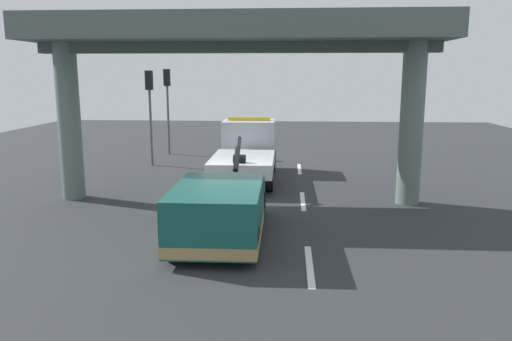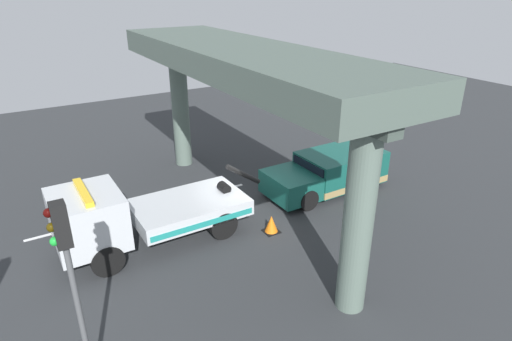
# 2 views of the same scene
# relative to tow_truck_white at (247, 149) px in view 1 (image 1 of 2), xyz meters

# --- Properties ---
(ground_plane) EXTENTS (60.00, 40.00, 0.10)m
(ground_plane) POSITION_rel_tow_truck_white_xyz_m (-4.03, -0.01, -1.25)
(ground_plane) COLOR #2D3033
(lane_stripe_west) EXTENTS (2.60, 0.16, 0.01)m
(lane_stripe_west) POSITION_rel_tow_truck_white_xyz_m (-10.03, -2.30, -1.20)
(lane_stripe_west) COLOR silver
(lane_stripe_west) RESTS_ON ground
(lane_stripe_mid) EXTENTS (2.60, 0.16, 0.01)m
(lane_stripe_mid) POSITION_rel_tow_truck_white_xyz_m (-4.03, -2.30, -1.20)
(lane_stripe_mid) COLOR silver
(lane_stripe_mid) RESTS_ON ground
(lane_stripe_east) EXTENTS (2.60, 0.16, 0.01)m
(lane_stripe_east) POSITION_rel_tow_truck_white_xyz_m (1.97, -2.30, -1.20)
(lane_stripe_east) COLOR silver
(lane_stripe_east) RESTS_ON ground
(tow_truck_white) EXTENTS (7.26, 2.43, 2.46)m
(tow_truck_white) POSITION_rel_tow_truck_white_xyz_m (0.00, 0.00, 0.00)
(tow_truck_white) COLOR silver
(tow_truck_white) RESTS_ON ground
(towed_van_green) EXTENTS (5.21, 2.23, 1.58)m
(towed_van_green) POSITION_rel_tow_truck_white_xyz_m (-8.27, -0.01, -0.42)
(towed_van_green) COLOR #145147
(towed_van_green) RESTS_ON ground
(overpass_structure) EXTENTS (3.60, 13.70, 6.23)m
(overpass_structure) POSITION_rel_tow_truck_white_xyz_m (-4.11, -0.01, 4.17)
(overpass_structure) COLOR #596B60
(overpass_structure) RESTS_ON ground
(traffic_light_near) EXTENTS (0.39, 0.32, 4.51)m
(traffic_light_near) POSITION_rel_tow_truck_white_xyz_m (2.49, 4.81, 2.08)
(traffic_light_near) COLOR #515456
(traffic_light_near) RESTS_ON ground
(traffic_light_far) EXTENTS (0.39, 0.32, 4.62)m
(traffic_light_far) POSITION_rel_tow_truck_white_xyz_m (5.99, 4.81, 2.15)
(traffic_light_far) COLOR #515456
(traffic_light_far) RESTS_ON ground
(traffic_cone_orange) EXTENTS (0.53, 0.53, 0.64)m
(traffic_cone_orange) POSITION_rel_tow_truck_white_xyz_m (-4.32, 1.58, -0.90)
(traffic_cone_orange) COLOR orange
(traffic_cone_orange) RESTS_ON ground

